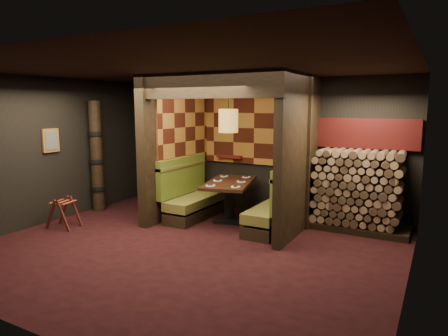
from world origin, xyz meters
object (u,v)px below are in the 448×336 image
Objects in this scene: firewood_stack at (361,191)px; totem_column at (97,157)px; luggage_rack at (63,212)px; booth_bench_left at (192,198)px; dining_table at (229,193)px; pendant_lamp at (228,121)px; booth_bench_right at (277,209)px.

totem_column is at bearing -166.81° from firewood_stack.
booth_bench_left is at bearing 46.20° from luggage_rack.
booth_bench_left is 2.30m from totem_column.
dining_table is at bearing 7.23° from booth_bench_left.
booth_bench_left is 2.53× the size of luggage_rack.
dining_table is 2.49m from firewood_stack.
totem_column is at bearing 106.61° from luggage_rack.
pendant_lamp reaches higher than firewood_stack.
booth_bench_right is at bearing -5.72° from dining_table.
dining_table is at bearing 12.65° from totem_column.
booth_bench_right is 4.03m from luggage_rack.
pendant_lamp is at bearing 3.84° from booth_bench_left.
firewood_stack is (4.96, 2.49, 0.44)m from luggage_rack.
luggage_rack is at bearing -133.80° from booth_bench_left.
booth_bench_left is 1.89m from booth_bench_right.
pendant_lamp is at bearing -165.05° from firewood_stack.
booth_bench_left is at bearing -167.83° from firewood_stack.
pendant_lamp reaches higher than luggage_rack.
luggage_rack is (-2.55, -1.90, -0.27)m from dining_table.
booth_bench_left reaches higher than luggage_rack.
dining_table is 1.59× the size of pendant_lamp.
booth_bench_left is 2.48m from luggage_rack.
booth_bench_left is 0.94× the size of dining_table.
firewood_stack reaches higher than luggage_rack.
dining_table is (-1.06, 0.11, 0.17)m from booth_bench_right.
pendant_lamp is 3.58m from luggage_rack.
booth_bench_right is at bearing 7.86° from totem_column.
dining_table is at bearing 90.00° from pendant_lamp.
totem_column reaches higher than dining_table.
dining_table is 0.98× the size of firewood_stack.
firewood_stack is (5.33, 1.25, -0.44)m from totem_column.
firewood_stack is at bearing 13.19° from totem_column.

